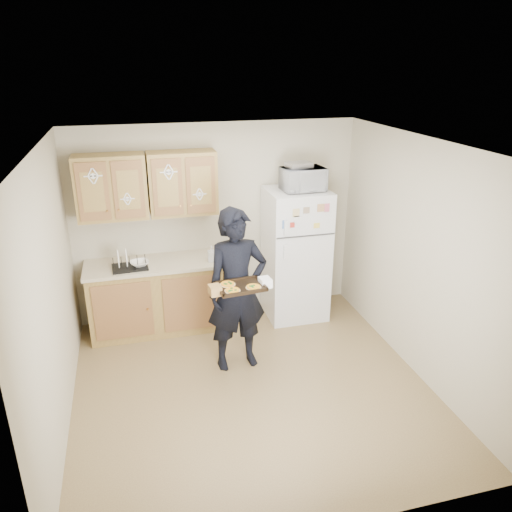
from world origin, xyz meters
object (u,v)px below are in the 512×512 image
object	(u,v)px
person	(237,291)
baking_tray	(241,287)
microwave	(303,179)
dish_rack	(129,262)
refrigerator	(295,254)

from	to	relation	value
person	baking_tray	xyz separation A→B (m)	(-0.03, -0.30, 0.18)
microwave	dish_rack	bearing A→B (deg)	175.00
dish_rack	refrigerator	bearing A→B (deg)	1.27
baking_tray	microwave	size ratio (longest dim) A/B	0.92
refrigerator	baking_tray	bearing A→B (deg)	-128.63
person	microwave	xyz separation A→B (m)	(1.04, 0.93, 0.94)
microwave	dish_rack	distance (m)	2.29
baking_tray	microwave	xyz separation A→B (m)	(1.07, 1.23, 0.76)
microwave	dish_rack	world-z (taller)	microwave
refrigerator	baking_tray	size ratio (longest dim) A/B	3.64
person	microwave	size ratio (longest dim) A/B	3.56
baking_tray	refrigerator	bearing A→B (deg)	45.63
person	baking_tray	distance (m)	0.35
refrigerator	dish_rack	bearing A→B (deg)	-178.73
refrigerator	dish_rack	distance (m)	2.08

